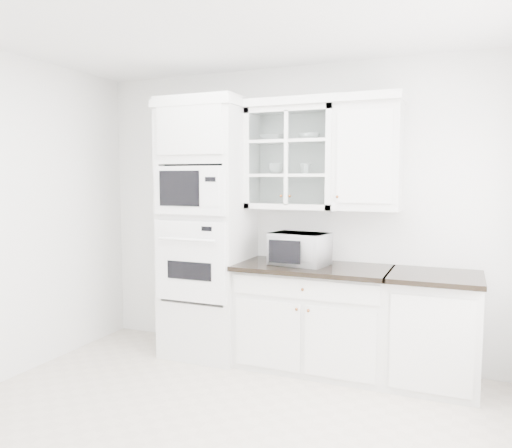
% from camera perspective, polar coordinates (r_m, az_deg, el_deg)
% --- Properties ---
extents(ground, '(4.00, 3.50, 0.01)m').
position_cam_1_polar(ground, '(3.50, -5.56, -23.24)').
color(ground, beige).
rests_on(ground, ground).
extents(room_shell, '(4.00, 3.50, 2.70)m').
position_cam_1_polar(room_shell, '(3.46, -2.44, 6.98)').
color(room_shell, white).
rests_on(room_shell, ground).
extents(oven_column, '(0.76, 0.68, 2.40)m').
position_cam_1_polar(oven_column, '(4.71, -5.59, -0.55)').
color(oven_column, silver).
rests_on(oven_column, ground).
extents(base_cabinet_run, '(1.32, 0.67, 0.92)m').
position_cam_1_polar(base_cabinet_run, '(4.49, 6.56, -10.44)').
color(base_cabinet_run, silver).
rests_on(base_cabinet_run, ground).
extents(extra_base_cabinet, '(0.72, 0.67, 0.92)m').
position_cam_1_polar(extra_base_cabinet, '(4.33, 19.62, -11.30)').
color(extra_base_cabinet, silver).
rests_on(extra_base_cabinet, ground).
extents(upper_cabinet_glass, '(0.80, 0.33, 0.90)m').
position_cam_1_polar(upper_cabinet_glass, '(4.53, 4.16, 7.47)').
color(upper_cabinet_glass, silver).
rests_on(upper_cabinet_glass, room_shell).
extents(upper_cabinet_solid, '(0.55, 0.33, 0.90)m').
position_cam_1_polar(upper_cabinet_solid, '(4.36, 12.67, 7.44)').
color(upper_cabinet_solid, silver).
rests_on(upper_cabinet_solid, room_shell).
extents(crown_molding, '(2.14, 0.38, 0.07)m').
position_cam_1_polar(crown_molding, '(4.58, 2.82, 13.54)').
color(crown_molding, white).
rests_on(crown_molding, room_shell).
extents(countertop_microwave, '(0.54, 0.47, 0.28)m').
position_cam_1_polar(countertop_microwave, '(4.39, 5.09, -2.81)').
color(countertop_microwave, white).
rests_on(countertop_microwave, base_cabinet_run).
extents(bowl_a, '(0.25, 0.25, 0.06)m').
position_cam_1_polar(bowl_a, '(4.61, 2.02, 9.80)').
color(bowl_a, white).
rests_on(bowl_a, upper_cabinet_glass).
extents(bowl_b, '(0.23, 0.23, 0.06)m').
position_cam_1_polar(bowl_b, '(4.49, 6.10, 9.89)').
color(bowl_b, white).
rests_on(bowl_b, upper_cabinet_glass).
extents(cup_a, '(0.15, 0.15, 0.10)m').
position_cam_1_polar(cup_a, '(4.60, 2.31, 6.33)').
color(cup_a, white).
rests_on(cup_a, upper_cabinet_glass).
extents(cup_b, '(0.10, 0.10, 0.09)m').
position_cam_1_polar(cup_b, '(4.47, 5.72, 6.29)').
color(cup_b, white).
rests_on(cup_b, upper_cabinet_glass).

